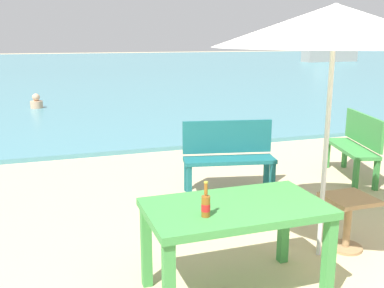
{
  "coord_description": "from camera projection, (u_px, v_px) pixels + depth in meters",
  "views": [
    {
      "loc": [
        -2.46,
        -2.64,
        2.02
      ],
      "look_at": [
        -0.55,
        3.0,
        0.6
      ],
      "focal_mm": 41.93,
      "sensor_mm": 36.0,
      "label": 1
    }
  ],
  "objects": [
    {
      "name": "beer_bottle_amber",
      "position": [
        206.0,
        204.0,
        3.22
      ],
      "size": [
        0.07,
        0.07,
        0.26
      ],
      "color": "brown",
      "rests_on": "picnic_table_green"
    },
    {
      "name": "side_table_wood",
      "position": [
        348.0,
        215.0,
        4.32
      ],
      "size": [
        0.44,
        0.44,
        0.54
      ],
      "color": "#9E7A51",
      "rests_on": "ground_plane"
    },
    {
      "name": "swimmer_person",
      "position": [
        36.0,
        102.0,
        12.58
      ],
      "size": [
        0.34,
        0.34,
        0.41
      ],
      "color": "tan",
      "rests_on": "sea_water"
    },
    {
      "name": "patio_umbrella",
      "position": [
        335.0,
        26.0,
        3.79
      ],
      "size": [
        2.1,
        2.1,
        2.3
      ],
      "color": "silver",
      "rests_on": "ground_plane"
    },
    {
      "name": "picnic_table_green",
      "position": [
        235.0,
        218.0,
        3.5
      ],
      "size": [
        1.4,
        0.8,
        0.76
      ],
      "color": "#3D8C42",
      "rests_on": "ground_plane"
    },
    {
      "name": "bench_green_right",
      "position": [
        356.0,
        142.0,
        6.49
      ],
      "size": [
        0.67,
        1.25,
        0.95
      ],
      "color": "#3D8C42",
      "rests_on": "ground_plane"
    },
    {
      "name": "boat_ferry",
      "position": [
        329.0,
        54.0,
        36.54
      ],
      "size": [
        4.54,
        1.24,
        1.65
      ],
      "color": "gray",
      "rests_on": "sea_water"
    },
    {
      "name": "sea_water",
      "position": [
        75.0,
        66.0,
        31.3
      ],
      "size": [
        120.0,
        50.0,
        0.08
      ],
      "primitive_type": "cube",
      "color": "teal",
      "rests_on": "ground_plane"
    },
    {
      "name": "bench_teal_center",
      "position": [
        228.0,
        152.0,
        5.93
      ],
      "size": [
        1.25,
        0.6,
        0.95
      ],
      "color": "#196066",
      "rests_on": "ground_plane"
    }
  ]
}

